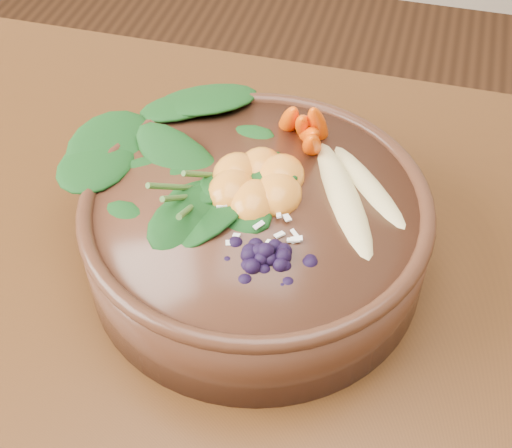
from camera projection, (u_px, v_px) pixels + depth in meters
The scene contains 7 objects.
stoneware_bowl at pixel (256, 233), 0.53m from camera, with size 0.25×0.25×0.07m, color #4C2918.
kale_heap at pixel (197, 136), 0.53m from camera, with size 0.17×0.15×0.04m, color #154316, non-canonical shape.
carrot_cluster at pixel (309, 100), 0.53m from camera, with size 0.05×0.05×0.07m, color #F84A00, non-canonical shape.
banana_halves at pixel (358, 179), 0.51m from camera, with size 0.11×0.14×0.02m.
mandarin_cluster at pixel (257, 171), 0.51m from camera, with size 0.07×0.08×0.03m, color orange, non-canonical shape.
blueberry_pile at pixel (267, 238), 0.46m from camera, with size 0.12×0.09×0.03m, color black, non-canonical shape.
coconut_flakes at pixel (261, 215), 0.49m from camera, with size 0.08×0.06×0.01m, color white, non-canonical shape.
Camera 1 is at (-0.08, -0.18, 1.17)m, focal length 50.00 mm.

